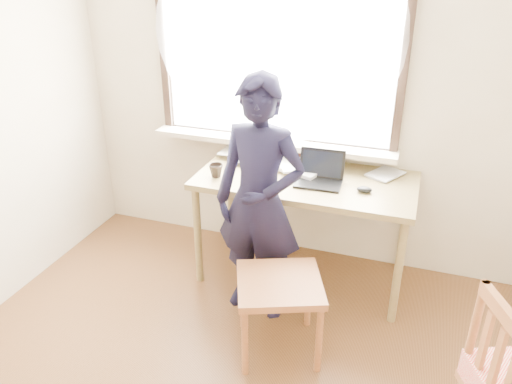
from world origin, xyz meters
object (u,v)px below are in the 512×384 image
(desk, at_px, (306,188))
(mug_dark, at_px, (216,171))
(work_chair, at_px, (279,292))
(mug_white, at_px, (291,157))
(laptop, at_px, (320,175))
(person, at_px, (260,201))

(desk, distance_m, mug_dark, 0.64)
(mug_dark, xyz_separation_m, work_chair, (0.65, -0.62, -0.43))
(mug_white, xyz_separation_m, work_chair, (0.23, -1.03, -0.43))
(laptop, distance_m, person, 0.51)
(mug_dark, relative_size, person, 0.06)
(work_chair, bearing_deg, mug_dark, 136.58)
(work_chair, bearing_deg, laptop, 86.48)
(desk, distance_m, work_chair, 0.86)
(mug_dark, distance_m, work_chair, 0.99)
(mug_dark, bearing_deg, work_chair, -43.42)
(work_chair, bearing_deg, desk, 93.97)
(desk, relative_size, person, 0.94)
(laptop, height_order, mug_white, laptop)
(person, bearing_deg, laptop, 59.33)
(mug_dark, bearing_deg, person, -32.36)
(person, bearing_deg, work_chair, -50.82)
(mug_white, distance_m, mug_dark, 0.59)
(laptop, relative_size, mug_dark, 3.17)
(laptop, xyz_separation_m, work_chair, (-0.05, -0.77, -0.43))
(mug_white, bearing_deg, laptop, -42.95)
(mug_white, xyz_separation_m, person, (-0.01, -0.67, -0.05))
(mug_dark, relative_size, work_chair, 0.16)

